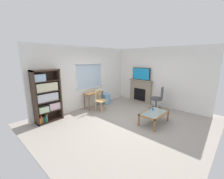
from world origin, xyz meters
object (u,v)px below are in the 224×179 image
Objects in this scene: tv at (141,74)px; coffee_table at (154,114)px; bookshelf at (46,96)px; wooden_chair at (100,100)px; desk_under_window at (94,95)px; fireplace at (141,91)px; plastic_drawer_unit at (105,99)px; office_chair at (159,97)px; sippy_cup at (153,109)px.

tv is 0.89× the size of coffee_table.
bookshelf is 3.81m from coffee_table.
wooden_chair is (1.97, -0.62, -0.48)m from bookshelf.
desk_under_window is 2.82m from coffee_table.
desk_under_window is 2.46m from fireplace.
wooden_chair is 2.31m from coffee_table.
coffee_table is at bearing -137.42° from fireplace.
bookshelf is at bearing 178.83° from plastic_drawer_unit.
fireplace is (2.20, -1.10, -0.01)m from desk_under_window.
office_chair is (3.81, -2.37, -0.39)m from bookshelf.
wooden_chair is 0.94× the size of tv.
plastic_drawer_unit is 1.87m from fireplace.
fireplace is at bearing -15.83° from bookshelf.
fireplace is 1.25m from office_chair.
wooden_chair is 10.00× the size of sippy_cup.
fireplace is 1.33× the size of tv.
coffee_table is (-1.41, -0.52, -0.21)m from office_chair.
plastic_drawer_unit is at bearing 113.53° from office_chair.
desk_under_window is 0.82× the size of coffee_table.
office_chair reaches higher than plastic_drawer_unit.
bookshelf reaches higher than desk_under_window.
tv reaches higher than fireplace.
desk_under_window reaches higher than coffee_table.
tv is (2.18, -1.10, 0.87)m from desk_under_window.
fireplace is at bearing -0.00° from tv.
bookshelf reaches higher than sippy_cup.
sippy_cup is at bearing -74.22° from wooden_chair.
fireplace is at bearing 42.58° from coffee_table.
sippy_cup is at bearing -162.96° from office_chair.
wooden_chair is (-0.07, -0.51, -0.12)m from desk_under_window.
plastic_drawer_unit is 2.19m from tv.
tv is 2.72m from coffee_table.
desk_under_window is at bearing -176.27° from plastic_drawer_unit.
fireplace reaches higher than plastic_drawer_unit.
fireplace is (4.24, -1.20, -0.36)m from bookshelf.
tv is at bearing -38.94° from plastic_drawer_unit.
fireplace is 1.28× the size of office_chair.
desk_under_window reaches higher than plastic_drawer_unit.
desk_under_window is at bearing 81.99° from wooden_chair.
plastic_drawer_unit is at bearing 81.89° from coffee_table.
desk_under_window is 2.88m from office_chair.
coffee_table is (2.40, -2.89, -0.60)m from bookshelf.
fireplace is (1.44, -1.15, 0.33)m from plastic_drawer_unit.
desk_under_window is 2.70m from sippy_cup.
tv is at bearing -14.43° from wooden_chair.
wooden_chair is 2.22m from sippy_cup.
coffee_table is (0.43, -2.27, -0.12)m from wooden_chair.
sippy_cup is (2.57, -2.75, -0.50)m from bookshelf.
fireplace is (2.27, -0.58, 0.12)m from wooden_chair.
tv is 10.65× the size of sippy_cup.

